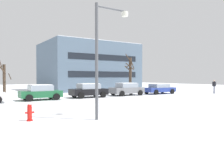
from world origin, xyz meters
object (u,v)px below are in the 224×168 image
pedestrian_crossing (214,86)px  parked_car_blue (159,89)px  fire_hydrant (30,112)px  parked_car_gray (127,89)px  street_lamp (103,49)px  parked_car_green (41,92)px  parked_car_black (89,90)px

pedestrian_crossing → parked_car_blue: bearing=152.8°
pedestrian_crossing → fire_hydrant: bearing=-165.8°
parked_car_gray → parked_car_blue: (5.10, -0.30, -0.07)m
fire_hydrant → street_lamp: size_ratio=0.15×
parked_car_green → pedestrian_crossing: (22.03, -3.79, 0.30)m
pedestrian_crossing → street_lamp: bearing=-160.2°
pedestrian_crossing → parked_car_green: bearing=170.2°
parked_car_blue → parked_car_green: bearing=178.7°
street_lamp → parked_car_gray: (10.23, 11.70, -2.87)m
fire_hydrant → street_lamp: 4.85m
fire_hydrant → parked_car_green: parked_car_green is taller
fire_hydrant → parked_car_gray: (13.56, 10.18, 0.32)m
fire_hydrant → pedestrian_crossing: size_ratio=0.50×
parked_car_green → parked_car_blue: 15.31m
street_lamp → parked_car_gray: bearing=48.8°
parked_car_black → pedestrian_crossing: size_ratio=2.22×
street_lamp → parked_car_gray: street_lamp is taller
pedestrian_crossing → parked_car_black: bearing=167.6°
fire_hydrant → parked_car_green: bearing=71.8°
parked_car_green → pedestrian_crossing: size_ratio=2.14×
fire_hydrant → street_lamp: street_lamp is taller
parked_car_green → parked_car_gray: size_ratio=0.94×
street_lamp → pedestrian_crossing: 23.58m
parked_car_blue → street_lamp: bearing=-143.4°
parked_car_black → parked_car_green: bearing=179.4°
street_lamp → pedestrian_crossing: (22.05, 7.95, -2.59)m
parked_car_green → parked_car_black: size_ratio=0.96×
parked_car_green → pedestrian_crossing: bearing=-9.8°
parked_car_green → pedestrian_crossing: pedestrian_crossing is taller
parked_car_blue → fire_hydrant: bearing=-152.1°
parked_car_green → parked_car_blue: size_ratio=0.88×
street_lamp → parked_car_black: street_lamp is taller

